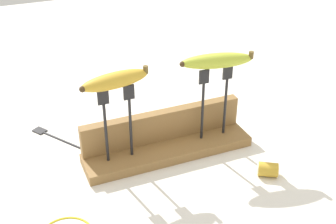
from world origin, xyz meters
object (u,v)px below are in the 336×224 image
(fork_stand_left, at_px, (118,118))
(fork_stand_right, at_px, (215,97))
(banana_chunk_near, at_px, (268,169))
(fork_fallen_near, at_px, (52,135))
(banana_raised_left, at_px, (115,81))
(banana_raised_right, at_px, (217,61))

(fork_stand_left, distance_m, fork_stand_right, 0.25)
(fork_stand_right, xyz_separation_m, banana_chunk_near, (0.06, -0.17, -0.12))
(fork_stand_left, xyz_separation_m, fork_stand_right, (0.25, 0.00, 0.00))
(fork_stand_left, relative_size, banana_chunk_near, 3.33)
(fork_stand_left, height_order, banana_chunk_near, fork_stand_left)
(fork_stand_right, relative_size, fork_fallen_near, 1.21)
(fork_fallen_near, bearing_deg, banana_raised_left, -56.16)
(banana_raised_left, bearing_deg, fork_stand_right, 0.00)
(fork_stand_right, xyz_separation_m, fork_fallen_near, (-0.39, 0.20, -0.14))
(fork_stand_left, xyz_separation_m, banana_raised_left, (-0.00, -0.00, 0.10))
(fork_fallen_near, height_order, banana_chunk_near, banana_chunk_near)
(fork_stand_left, xyz_separation_m, banana_raised_right, (0.25, 0.00, 0.10))
(banana_chunk_near, bearing_deg, banana_raised_right, 109.14)
(banana_raised_left, height_order, fork_fallen_near, banana_raised_left)
(banana_raised_right, height_order, fork_fallen_near, banana_raised_right)
(fork_stand_right, xyz_separation_m, banana_raised_right, (-0.00, 0.00, 0.10))
(fork_stand_right, height_order, banana_raised_left, banana_raised_left)
(fork_stand_right, bearing_deg, fork_stand_left, 180.00)
(fork_fallen_near, bearing_deg, banana_chunk_near, -39.57)
(banana_raised_right, relative_size, banana_chunk_near, 3.22)
(fork_stand_right, height_order, banana_raised_right, banana_raised_right)
(fork_stand_left, height_order, fork_fallen_near, fork_stand_left)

